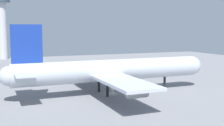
{
  "coord_description": "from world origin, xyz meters",
  "views": [
    {
      "loc": [
        -30.55,
        -72.8,
        17.67
      ],
      "look_at": [
        0.0,
        0.0,
        8.51
      ],
      "focal_mm": 46.42,
      "sensor_mm": 36.0,
      "label": 1
    }
  ],
  "objects": [
    {
      "name": "cargo_airplane",
      "position": [
        -0.25,
        0.0,
        6.43
      ],
      "size": [
        58.92,
        48.73,
        18.9
      ],
      "color": "silver",
      "rests_on": "ground_plane"
    },
    {
      "name": "ground_plane",
      "position": [
        0.0,
        0.0,
        0.0
      ],
      "size": [
        235.68,
        235.68,
        0.0
      ],
      "primitive_type": "plane",
      "color": "gray"
    },
    {
      "name": "control_tower",
      "position": [
        -23.81,
        112.72,
        23.09
      ],
      "size": [
        9.89,
        9.89,
        38.24
      ],
      "color": "silver",
      "rests_on": "ground_plane"
    },
    {
      "name": "safety_cone_nose",
      "position": [
        26.51,
        1.71,
        0.29
      ],
      "size": [
        0.4,
        0.4,
        0.58
      ],
      "primitive_type": "cone",
      "color": "orange",
      "rests_on": "ground_plane"
    }
  ]
}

